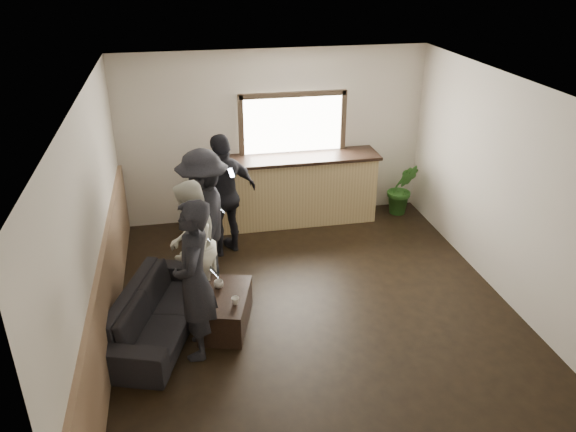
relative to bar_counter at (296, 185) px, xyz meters
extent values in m
cube|color=black|center=(-0.30, -2.70, -0.64)|extent=(5.00, 6.00, 0.01)
cube|color=silver|center=(-0.30, -2.70, 2.16)|extent=(5.00, 6.00, 0.01)
cube|color=beige|center=(-0.30, 0.30, 0.76)|extent=(5.00, 0.01, 2.80)
cube|color=beige|center=(-0.30, -5.70, 0.76)|extent=(5.00, 0.01, 2.80)
cube|color=beige|center=(-2.80, -2.70, 0.76)|extent=(0.01, 6.00, 2.80)
cube|color=beige|center=(2.20, -2.70, 0.76)|extent=(0.01, 6.00, 2.80)
cube|color=#8C6B4F|center=(-2.77, -2.70, -0.09)|extent=(0.06, 5.90, 1.10)
cube|color=tan|center=(0.00, -0.02, -0.09)|extent=(2.60, 0.60, 1.10)
cube|color=black|center=(0.00, -0.02, 0.48)|extent=(2.70, 0.68, 0.05)
cube|color=white|center=(0.00, 0.26, 0.96)|extent=(1.60, 0.06, 0.90)
cube|color=#3F3326|center=(0.00, 0.23, 1.45)|extent=(1.72, 0.08, 0.08)
cube|color=#3F3326|center=(-0.84, 0.23, 0.96)|extent=(0.08, 0.08, 1.06)
cube|color=#3F3326|center=(0.84, 0.23, 0.96)|extent=(0.08, 0.08, 1.06)
imported|color=black|center=(-2.24, -2.66, -0.35)|extent=(1.38, 2.14, 0.58)
cube|color=black|center=(-1.44, -2.68, -0.43)|extent=(0.76, 1.05, 0.42)
imported|color=silver|center=(-1.49, -2.49, -0.17)|extent=(0.16, 0.16, 0.09)
imported|color=silver|center=(-1.33, -2.88, -0.18)|extent=(0.13, 0.13, 0.09)
imported|color=#2D6623|center=(1.85, -0.07, -0.18)|extent=(0.56, 0.48, 0.91)
imported|color=black|center=(-1.78, -3.11, 0.29)|extent=(0.54, 0.74, 1.87)
cube|color=black|center=(-1.56, -3.14, 0.39)|extent=(0.10, 0.08, 0.12)
cube|color=white|center=(-1.56, -3.15, 0.40)|extent=(0.08, 0.07, 0.11)
imported|color=beige|center=(-1.79, -2.19, 0.21)|extent=(0.90, 1.00, 1.70)
cube|color=black|center=(-1.58, -2.27, 0.38)|extent=(0.11, 0.10, 0.12)
cube|color=white|center=(-1.58, -2.27, 0.39)|extent=(0.09, 0.09, 0.11)
imported|color=black|center=(-1.57, -1.50, 0.29)|extent=(0.71, 1.21, 1.86)
cube|color=black|center=(-1.35, -1.50, 0.38)|extent=(0.09, 0.07, 0.12)
cube|color=white|center=(-1.35, -1.51, 0.38)|extent=(0.08, 0.07, 0.11)
imported|color=black|center=(-1.24, -0.84, 0.28)|extent=(1.17, 0.90, 1.85)
cube|color=black|center=(-1.14, -1.03, 0.70)|extent=(0.11, 0.11, 0.12)
cube|color=white|center=(-1.14, -1.04, 0.70)|extent=(0.09, 0.10, 0.11)
camera|label=1|loc=(-1.81, -8.36, 3.54)|focal=35.00mm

